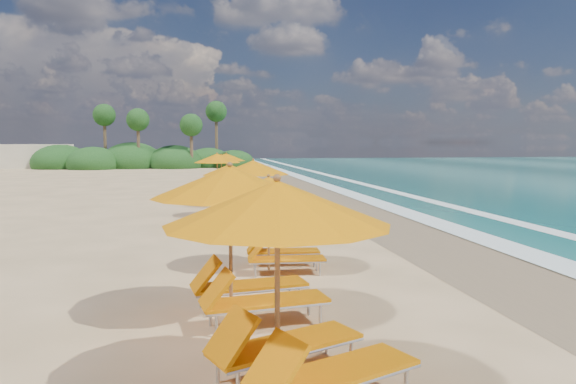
% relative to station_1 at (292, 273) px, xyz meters
% --- Properties ---
extents(ground, '(160.00, 160.00, 0.00)m').
position_rel_station_1_xyz_m(ground, '(2.15, 13.08, -1.49)').
color(ground, '#D5AF7D').
rests_on(ground, ground).
extents(wet_sand, '(4.00, 160.00, 0.01)m').
position_rel_station_1_xyz_m(wet_sand, '(6.15, 13.08, -1.48)').
color(wet_sand, '#866F50').
rests_on(wet_sand, ground).
extents(surf_foam, '(4.00, 160.00, 0.01)m').
position_rel_station_1_xyz_m(surf_foam, '(8.85, 13.08, -1.46)').
color(surf_foam, white).
rests_on(surf_foam, ground).
extents(station_1, '(3.46, 3.43, 2.65)m').
position_rel_station_1_xyz_m(station_1, '(0.00, 0.00, 0.00)').
color(station_1, olive).
rests_on(station_1, ground).
extents(station_2, '(3.17, 3.01, 2.69)m').
position_rel_station_1_xyz_m(station_2, '(-0.34, 2.91, 0.02)').
color(station_2, olive).
rests_on(station_2, ground).
extents(station_3, '(2.55, 2.38, 2.27)m').
position_rel_station_1_xyz_m(station_3, '(0.72, 6.23, -0.21)').
color(station_3, olive).
rests_on(station_3, ground).
extents(station_4, '(2.98, 2.85, 2.48)m').
position_rel_station_1_xyz_m(station_4, '(0.95, 11.92, -0.10)').
color(station_4, olive).
rests_on(station_4, ground).
extents(station_5, '(2.70, 2.61, 2.18)m').
position_rel_station_1_xyz_m(station_5, '(0.29, 15.46, -0.27)').
color(station_5, olive).
rests_on(station_5, ground).
extents(station_6, '(2.48, 2.38, 2.04)m').
position_rel_station_1_xyz_m(station_6, '(0.52, 18.85, -0.35)').
color(station_6, olive).
rests_on(station_6, ground).
extents(station_7, '(3.23, 3.19, 2.50)m').
position_rel_station_1_xyz_m(station_7, '(0.08, 22.03, -0.09)').
color(station_7, olive).
rests_on(station_7, ground).
extents(station_8, '(2.96, 2.86, 2.42)m').
position_rel_station_1_xyz_m(station_8, '(0.80, 26.63, -0.13)').
color(station_8, olive).
rests_on(station_8, ground).
extents(station_9, '(2.86, 2.80, 2.24)m').
position_rel_station_1_xyz_m(station_9, '(0.66, 31.08, -0.23)').
color(station_9, olive).
rests_on(station_9, ground).
extents(treeline, '(25.80, 8.80, 9.74)m').
position_rel_station_1_xyz_m(treeline, '(-7.78, 58.59, -0.49)').
color(treeline, '#163D14').
rests_on(treeline, ground).
extents(beach_building, '(7.00, 5.00, 2.80)m').
position_rel_station_1_xyz_m(beach_building, '(-19.85, 61.08, -0.09)').
color(beach_building, beige).
rests_on(beach_building, ground).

